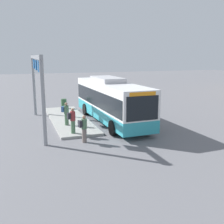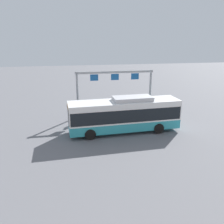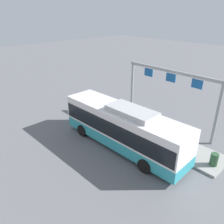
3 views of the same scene
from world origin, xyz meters
TOP-DOWN VIEW (x-y plane):
  - ground_plane at (0.00, 0.00)m, footprint 120.00×120.00m
  - platform_curb at (-1.55, -3.06)m, footprint 10.00×2.80m
  - bus_main at (-0.01, -0.00)m, footprint 10.69×2.96m
  - person_boarding at (4.34, -3.22)m, footprint 0.41×0.57m
  - person_waiting_near at (2.74, -3.59)m, footprint 0.38×0.55m
  - person_waiting_mid at (0.49, -3.61)m, footprint 0.47×0.60m
  - platform_sign_gantry at (-0.20, -5.47)m, footprint 9.03×0.24m
  - trash_bin at (-5.93, -2.72)m, footprint 0.52×0.52m

SIDE VIEW (x-z plane):
  - ground_plane at x=0.00m, z-range 0.00..0.00m
  - platform_curb at x=-1.55m, z-range 0.00..0.16m
  - trash_bin at x=-5.93m, z-range 0.16..1.06m
  - person_boarding at x=4.34m, z-range 0.06..1.73m
  - person_waiting_near at x=2.74m, z-range 0.22..1.89m
  - person_waiting_mid at x=0.49m, z-range 0.22..1.89m
  - bus_main at x=-0.01m, z-range 0.08..3.54m
  - platform_sign_gantry at x=-0.20m, z-range 1.14..6.34m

